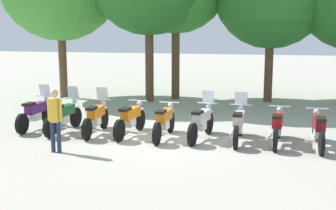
{
  "coord_description": "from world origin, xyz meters",
  "views": [
    {
      "loc": [
        2.85,
        -12.58,
        3.26
      ],
      "look_at": [
        0.0,
        0.5,
        0.9
      ],
      "focal_mm": 48.3,
      "sensor_mm": 36.0,
      "label": 1
    }
  ],
  "objects_px": {
    "motorcycle_0": "(36,113)",
    "motorcycle_6": "(239,124)",
    "motorcycle_8": "(318,129)",
    "motorcycle_5": "(202,122)",
    "person_0": "(55,116)",
    "motorcycle_4": "(164,121)",
    "motorcycle_3": "(130,119)",
    "motorcycle_1": "(64,115)",
    "motorcycle_7": "(278,126)",
    "motorcycle_2": "(96,117)"
  },
  "relations": [
    {
      "from": "motorcycle_0",
      "to": "motorcycle_7",
      "type": "relative_size",
      "value": 1.0
    },
    {
      "from": "motorcycle_4",
      "to": "motorcycle_8",
      "type": "xyz_separation_m",
      "value": [
        4.29,
        -0.11,
        0.0
      ]
    },
    {
      "from": "motorcycle_4",
      "to": "motorcycle_1",
      "type": "bearing_deg",
      "value": 90.04
    },
    {
      "from": "motorcycle_3",
      "to": "motorcycle_5",
      "type": "bearing_deg",
      "value": -83.36
    },
    {
      "from": "motorcycle_1",
      "to": "motorcycle_7",
      "type": "relative_size",
      "value": 1.0
    },
    {
      "from": "motorcycle_1",
      "to": "motorcycle_3",
      "type": "bearing_deg",
      "value": -84.87
    },
    {
      "from": "motorcycle_0",
      "to": "motorcycle_5",
      "type": "relative_size",
      "value": 1.01
    },
    {
      "from": "motorcycle_5",
      "to": "motorcycle_8",
      "type": "distance_m",
      "value": 3.22
    },
    {
      "from": "person_0",
      "to": "motorcycle_0",
      "type": "bearing_deg",
      "value": 39.03
    },
    {
      "from": "motorcycle_4",
      "to": "motorcycle_5",
      "type": "relative_size",
      "value": 1.01
    },
    {
      "from": "motorcycle_4",
      "to": "motorcycle_3",
      "type": "bearing_deg",
      "value": 85.46
    },
    {
      "from": "motorcycle_4",
      "to": "person_0",
      "type": "bearing_deg",
      "value": 132.84
    },
    {
      "from": "motorcycle_2",
      "to": "motorcycle_7",
      "type": "bearing_deg",
      "value": -92.63
    },
    {
      "from": "motorcycle_5",
      "to": "person_0",
      "type": "xyz_separation_m",
      "value": [
        -3.5,
        -2.2,
        0.45
      ]
    },
    {
      "from": "motorcycle_1",
      "to": "person_0",
      "type": "bearing_deg",
      "value": -155.02
    },
    {
      "from": "motorcycle_7",
      "to": "motorcycle_0",
      "type": "bearing_deg",
      "value": 92.19
    },
    {
      "from": "motorcycle_8",
      "to": "motorcycle_3",
      "type": "bearing_deg",
      "value": 87.17
    },
    {
      "from": "motorcycle_4",
      "to": "motorcycle_8",
      "type": "relative_size",
      "value": 1.0
    },
    {
      "from": "motorcycle_5",
      "to": "person_0",
      "type": "bearing_deg",
      "value": 131.88
    },
    {
      "from": "motorcycle_8",
      "to": "motorcycle_1",
      "type": "bearing_deg",
      "value": 87.93
    },
    {
      "from": "motorcycle_1",
      "to": "motorcycle_6",
      "type": "xyz_separation_m",
      "value": [
        5.36,
        -0.07,
        0.0
      ]
    },
    {
      "from": "motorcycle_0",
      "to": "motorcycle_8",
      "type": "height_order",
      "value": "motorcycle_0"
    },
    {
      "from": "motorcycle_6",
      "to": "motorcycle_5",
      "type": "bearing_deg",
      "value": 87.5
    },
    {
      "from": "motorcycle_0",
      "to": "motorcycle_4",
      "type": "distance_m",
      "value": 4.31
    },
    {
      "from": "motorcycle_3",
      "to": "motorcycle_5",
      "type": "distance_m",
      "value": 2.15
    },
    {
      "from": "motorcycle_3",
      "to": "motorcycle_4",
      "type": "bearing_deg",
      "value": -90.01
    },
    {
      "from": "motorcycle_0",
      "to": "motorcycle_6",
      "type": "bearing_deg",
      "value": -90.73
    },
    {
      "from": "motorcycle_3",
      "to": "person_0",
      "type": "height_order",
      "value": "person_0"
    },
    {
      "from": "motorcycle_7",
      "to": "person_0",
      "type": "relative_size",
      "value": 1.32
    },
    {
      "from": "motorcycle_3",
      "to": "motorcycle_7",
      "type": "xyz_separation_m",
      "value": [
        4.29,
        -0.11,
        0.0
      ]
    },
    {
      "from": "motorcycle_3",
      "to": "motorcycle_6",
      "type": "bearing_deg",
      "value": -84.61
    },
    {
      "from": "motorcycle_8",
      "to": "person_0",
      "type": "xyz_separation_m",
      "value": [
        -6.71,
        -1.96,
        0.47
      ]
    },
    {
      "from": "motorcycle_1",
      "to": "motorcycle_8",
      "type": "distance_m",
      "value": 7.51
    },
    {
      "from": "motorcycle_4",
      "to": "person_0",
      "type": "distance_m",
      "value": 3.22
    },
    {
      "from": "motorcycle_4",
      "to": "motorcycle_0",
      "type": "bearing_deg",
      "value": 87.59
    },
    {
      "from": "motorcycle_4",
      "to": "motorcycle_8",
      "type": "height_order",
      "value": "same"
    },
    {
      "from": "motorcycle_5",
      "to": "motorcycle_8",
      "type": "bearing_deg",
      "value": -84.39
    },
    {
      "from": "motorcycle_8",
      "to": "motorcycle_0",
      "type": "bearing_deg",
      "value": 86.65
    },
    {
      "from": "motorcycle_2",
      "to": "motorcycle_8",
      "type": "relative_size",
      "value": 1.0
    },
    {
      "from": "motorcycle_8",
      "to": "motorcycle_6",
      "type": "bearing_deg",
      "value": 85.44
    },
    {
      "from": "motorcycle_1",
      "to": "motorcycle_5",
      "type": "xyz_separation_m",
      "value": [
        4.3,
        -0.0,
        0.0
      ]
    },
    {
      "from": "motorcycle_7",
      "to": "motorcycle_4",
      "type": "bearing_deg",
      "value": 95.04
    },
    {
      "from": "motorcycle_0",
      "to": "motorcycle_6",
      "type": "relative_size",
      "value": 1.0
    },
    {
      "from": "motorcycle_2",
      "to": "motorcycle_0",
      "type": "bearing_deg",
      "value": 81.41
    },
    {
      "from": "motorcycle_5",
      "to": "motorcycle_7",
      "type": "distance_m",
      "value": 2.14
    },
    {
      "from": "motorcycle_6",
      "to": "person_0",
      "type": "relative_size",
      "value": 1.32
    },
    {
      "from": "motorcycle_2",
      "to": "motorcycle_5",
      "type": "xyz_separation_m",
      "value": [
        3.23,
        0.03,
        0.0
      ]
    },
    {
      "from": "motorcycle_2",
      "to": "motorcycle_4",
      "type": "relative_size",
      "value": 1.0
    },
    {
      "from": "motorcycle_3",
      "to": "motorcycle_6",
      "type": "height_order",
      "value": "motorcycle_6"
    },
    {
      "from": "motorcycle_5",
      "to": "person_0",
      "type": "height_order",
      "value": "person_0"
    }
  ]
}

